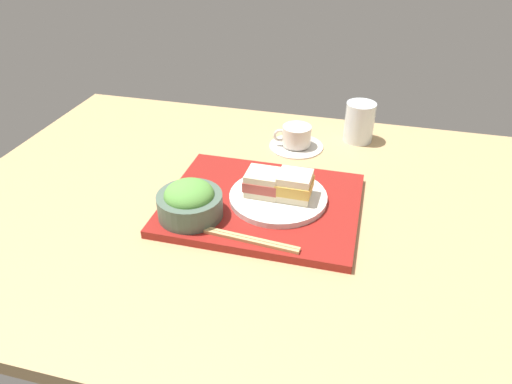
{
  "coord_description": "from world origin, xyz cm",
  "views": [
    {
      "loc": [
        21.14,
        -83.68,
        59.42
      ],
      "look_at": [
        0.26,
        -2.93,
        5.0
      ],
      "focal_mm": 33.04,
      "sensor_mm": 36.0,
      "label": 1
    }
  ],
  "objects_px": {
    "sandwich_far": "(295,186)",
    "drinking_glass": "(359,122)",
    "sandwich_plate": "(278,197)",
    "sandwich_near": "(263,182)",
    "chopsticks_pair": "(251,240)",
    "salad_bowl": "(190,201)",
    "coffee_cup": "(296,139)"
  },
  "relations": [
    {
      "from": "sandwich_plate",
      "to": "sandwich_near",
      "type": "bearing_deg",
      "value": 179.67
    },
    {
      "from": "sandwich_plate",
      "to": "sandwich_far",
      "type": "xyz_separation_m",
      "value": [
        0.03,
        -0.0,
        0.04
      ]
    },
    {
      "from": "sandwich_far",
      "to": "sandwich_plate",
      "type": "bearing_deg",
      "value": 179.67
    },
    {
      "from": "sandwich_far",
      "to": "drinking_glass",
      "type": "bearing_deg",
      "value": 73.57
    },
    {
      "from": "salad_bowl",
      "to": "coffee_cup",
      "type": "distance_m",
      "value": 0.42
    },
    {
      "from": "chopsticks_pair",
      "to": "drinking_glass",
      "type": "relative_size",
      "value": 1.79
    },
    {
      "from": "coffee_cup",
      "to": "sandwich_near",
      "type": "bearing_deg",
      "value": -94.27
    },
    {
      "from": "salad_bowl",
      "to": "chopsticks_pair",
      "type": "xyz_separation_m",
      "value": [
        0.14,
        -0.05,
        -0.03
      ]
    },
    {
      "from": "sandwich_far",
      "to": "coffee_cup",
      "type": "relative_size",
      "value": 0.52
    },
    {
      "from": "sandwich_near",
      "to": "coffee_cup",
      "type": "relative_size",
      "value": 0.52
    },
    {
      "from": "sandwich_near",
      "to": "salad_bowl",
      "type": "distance_m",
      "value": 0.16
    },
    {
      "from": "sandwich_plate",
      "to": "sandwich_far",
      "type": "distance_m",
      "value": 0.05
    },
    {
      "from": "sandwich_far",
      "to": "drinking_glass",
      "type": "relative_size",
      "value": 0.69
    },
    {
      "from": "sandwich_plate",
      "to": "coffee_cup",
      "type": "xyz_separation_m",
      "value": [
        -0.01,
        0.29,
        0.0
      ]
    },
    {
      "from": "sandwich_plate",
      "to": "chopsticks_pair",
      "type": "xyz_separation_m",
      "value": [
        -0.02,
        -0.15,
        -0.0
      ]
    },
    {
      "from": "sandwich_near",
      "to": "drinking_glass",
      "type": "relative_size",
      "value": 0.69
    },
    {
      "from": "sandwich_far",
      "to": "salad_bowl",
      "type": "relative_size",
      "value": 0.56
    },
    {
      "from": "sandwich_plate",
      "to": "sandwich_far",
      "type": "bearing_deg",
      "value": -0.33
    },
    {
      "from": "salad_bowl",
      "to": "drinking_glass",
      "type": "distance_m",
      "value": 0.57
    },
    {
      "from": "coffee_cup",
      "to": "chopsticks_pair",
      "type": "bearing_deg",
      "value": -90.88
    },
    {
      "from": "sandwich_plate",
      "to": "coffee_cup",
      "type": "bearing_deg",
      "value": 92.62
    },
    {
      "from": "salad_bowl",
      "to": "sandwich_plate",
      "type": "bearing_deg",
      "value": 31.67
    },
    {
      "from": "sandwich_plate",
      "to": "chopsticks_pair",
      "type": "bearing_deg",
      "value": -97.43
    },
    {
      "from": "chopsticks_pair",
      "to": "salad_bowl",
      "type": "bearing_deg",
      "value": 159.9
    },
    {
      "from": "chopsticks_pair",
      "to": "coffee_cup",
      "type": "xyz_separation_m",
      "value": [
        0.01,
        0.44,
        0.0
      ]
    },
    {
      "from": "salad_bowl",
      "to": "chopsticks_pair",
      "type": "relative_size",
      "value": 0.69
    },
    {
      "from": "sandwich_plate",
      "to": "sandwich_far",
      "type": "relative_size",
      "value": 2.83
    },
    {
      "from": "sandwich_far",
      "to": "drinking_glass",
      "type": "distance_m",
      "value": 0.39
    },
    {
      "from": "sandwich_near",
      "to": "coffee_cup",
      "type": "xyz_separation_m",
      "value": [
        0.02,
        0.29,
        -0.03
      ]
    },
    {
      "from": "chopsticks_pair",
      "to": "sandwich_far",
      "type": "bearing_deg",
      "value": 70.33
    },
    {
      "from": "salad_bowl",
      "to": "drinking_glass",
      "type": "bearing_deg",
      "value": 56.93
    },
    {
      "from": "salad_bowl",
      "to": "chopsticks_pair",
      "type": "distance_m",
      "value": 0.16
    }
  ]
}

